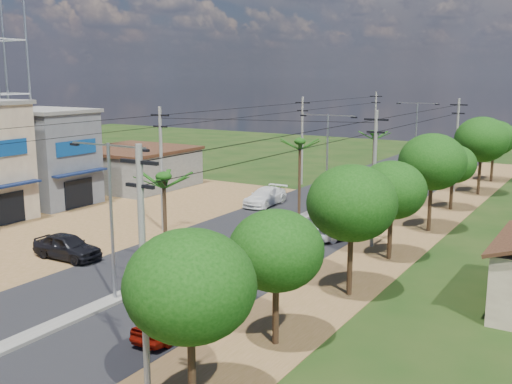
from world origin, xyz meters
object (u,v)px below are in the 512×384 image
(car_white_far, at_px, (265,197))
(car_parked_dark, at_px, (67,247))
(moto_rider_east, at_px, (204,299))
(car_silver_mid, at_px, (341,229))
(car_red_near, at_px, (171,321))

(car_white_far, xyz_separation_m, car_parked_dark, (-2.52, -19.66, 0.04))
(moto_rider_east, bearing_deg, car_silver_mid, -77.24)
(car_white_far, relative_size, car_parked_dark, 1.11)
(car_silver_mid, xyz_separation_m, moto_rider_east, (-0.74, -14.87, -0.33))
(car_red_near, height_order, moto_rider_east, car_red_near)
(car_parked_dark, relative_size, moto_rider_east, 2.99)
(car_red_near, relative_size, moto_rider_east, 2.58)
(car_red_near, height_order, car_silver_mid, car_silver_mid)
(car_red_near, distance_m, car_white_far, 26.84)
(car_parked_dark, distance_m, moto_rider_east, 11.92)
(car_red_near, bearing_deg, car_white_far, -70.76)
(car_parked_dark, bearing_deg, car_silver_mid, -44.83)
(car_red_near, bearing_deg, car_silver_mid, -92.64)
(car_red_near, distance_m, car_parked_dark, 13.58)
(car_parked_dark, bearing_deg, moto_rider_east, -99.71)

